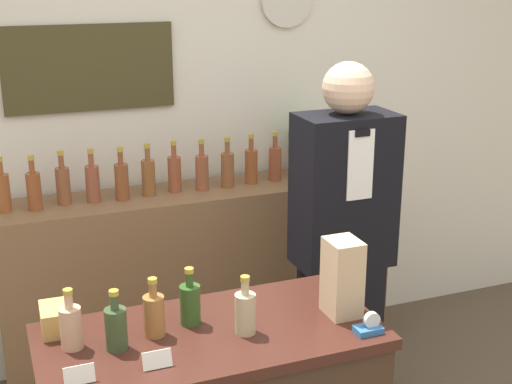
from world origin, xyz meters
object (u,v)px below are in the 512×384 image
Objects in this scene: shopkeeper at (342,250)px; potted_plant at (311,142)px; tape_dispenser at (369,326)px; paper_bag at (342,277)px.

shopkeeper reaches higher than potted_plant.
potted_plant reaches higher than tape_dispenser.
shopkeeper is 6.19× the size of paper_bag.
potted_plant is 1.62m from tape_dispenser.
potted_plant is at bearing 76.30° from shopkeeper.
tape_dispenser is (0.02, -0.15, -0.12)m from paper_bag.
paper_bag is at bearing 98.88° from tape_dispenser.
shopkeeper reaches higher than paper_bag.
paper_bag is at bearing -111.22° from potted_plant.
potted_plant is at bearing 68.78° from paper_bag.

